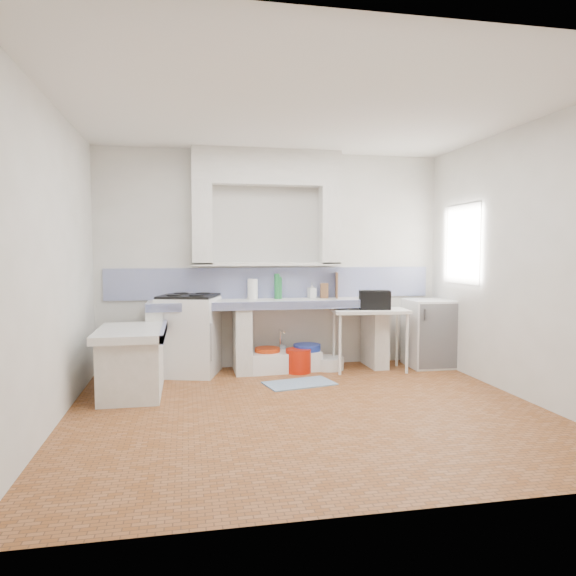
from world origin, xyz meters
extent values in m
plane|color=#925831|center=(0.00, 0.00, 0.00)|extent=(4.50, 4.50, 0.00)
plane|color=white|center=(0.00, 0.00, 2.80)|extent=(4.50, 4.50, 0.00)
plane|color=white|center=(0.00, 2.00, 1.40)|extent=(4.50, 0.00, 4.50)
plane|color=white|center=(0.00, -2.00, 1.40)|extent=(4.50, 0.00, 4.50)
plane|color=white|center=(-2.25, 0.00, 1.40)|extent=(0.00, 4.50, 4.50)
plane|color=white|center=(2.25, 0.00, 1.40)|extent=(0.00, 4.50, 4.50)
cube|color=white|center=(-0.10, 1.88, 2.58)|extent=(1.90, 0.25, 0.45)
cube|color=#391F12|center=(2.42, 1.20, 1.60)|extent=(0.35, 0.86, 1.06)
cube|color=white|center=(2.28, 1.20, 1.98)|extent=(0.01, 0.84, 0.24)
cube|color=white|center=(-0.10, 1.70, 0.86)|extent=(3.00, 0.60, 0.08)
cube|color=navy|center=(-0.10, 1.42, 0.86)|extent=(3.00, 0.04, 0.10)
cube|color=white|center=(-1.50, 1.70, 0.41)|extent=(0.20, 0.55, 0.82)
cube|color=white|center=(-0.45, 1.70, 0.41)|extent=(0.20, 0.55, 0.82)
cube|color=white|center=(1.30, 1.70, 0.41)|extent=(0.20, 0.55, 0.82)
cube|color=white|center=(-1.70, 0.90, 0.66)|extent=(0.70, 1.10, 0.08)
cube|color=white|center=(-1.70, 0.90, 0.31)|extent=(0.60, 1.00, 0.62)
cube|color=navy|center=(-1.37, 0.90, 0.66)|extent=(0.04, 1.10, 0.10)
cube|color=navy|center=(0.00, 1.99, 1.10)|extent=(4.27, 0.03, 0.40)
cube|color=white|center=(-1.10, 1.72, 0.48)|extent=(0.83, 0.81, 0.95)
cube|color=white|center=(0.07, 1.71, 0.11)|extent=(0.95, 0.58, 0.22)
cube|color=white|center=(1.15, 1.49, 0.39)|extent=(0.99, 0.62, 0.04)
cube|color=white|center=(2.01, 1.57, 0.44)|extent=(0.59, 0.59, 0.88)
cylinder|color=red|center=(-0.13, 1.68, 0.15)|extent=(0.32, 0.32, 0.30)
cylinder|color=red|center=(0.24, 1.54, 0.15)|extent=(0.32, 0.32, 0.30)
cylinder|color=#243CB0|center=(0.38, 1.67, 0.16)|extent=(0.44, 0.44, 0.33)
cylinder|color=white|center=(0.66, 1.64, 0.08)|extent=(0.40, 0.40, 0.15)
cylinder|color=silver|center=(0.08, 1.85, 0.14)|extent=(0.09, 0.09, 0.27)
cylinder|color=silver|center=(0.10, 1.85, 0.15)|extent=(0.10, 0.10, 0.30)
cube|color=black|center=(1.20, 1.45, 0.90)|extent=(0.42, 0.29, 0.24)
cylinder|color=#1E6C35|center=(0.02, 1.85, 1.06)|extent=(0.09, 0.09, 0.33)
cylinder|color=#1E6C35|center=(0.05, 1.85, 1.04)|extent=(0.07, 0.07, 0.28)
cube|color=brown|center=(0.65, 1.85, 1.00)|extent=(0.11, 0.09, 0.20)
cube|color=brown|center=(0.82, 1.85, 1.07)|extent=(0.08, 0.25, 0.34)
cylinder|color=white|center=(-0.30, 1.85, 1.03)|extent=(0.15, 0.15, 0.26)
imported|color=white|center=(0.48, 1.85, 1.00)|extent=(0.11, 0.11, 0.20)
cube|color=#396190|center=(0.13, 0.97, 0.01)|extent=(0.85, 0.60, 0.01)
camera|label=1|loc=(-1.12, -4.76, 1.51)|focal=32.56mm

